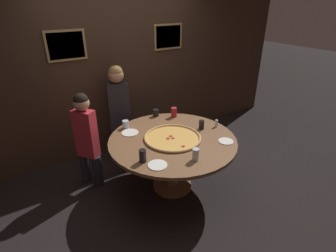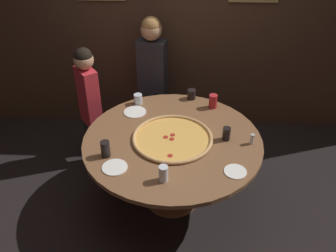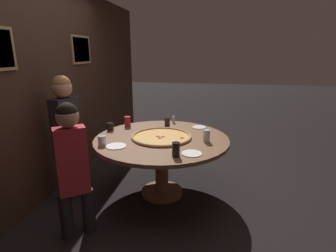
{
  "view_description": "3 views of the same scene",
  "coord_description": "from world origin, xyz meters",
  "px_view_note": "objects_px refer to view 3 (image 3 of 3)",
  "views": [
    {
      "loc": [
        -1.58,
        -2.38,
        2.32
      ],
      "look_at": [
        -0.07,
        -0.01,
        0.94
      ],
      "focal_mm": 28.0,
      "sensor_mm": 36.0,
      "label": 1
    },
    {
      "loc": [
        0.07,
        -2.65,
        2.73
      ],
      "look_at": [
        -0.04,
        0.05,
        0.84
      ],
      "focal_mm": 40.0,
      "sensor_mm": 36.0,
      "label": 2
    },
    {
      "loc": [
        -2.9,
        -0.59,
        1.72
      ],
      "look_at": [
        0.0,
        -0.08,
        0.89
      ],
      "focal_mm": 28.0,
      "sensor_mm": 36.0,
      "label": 3
    }
  ],
  "objects_px": {
    "giant_pizza": "(162,137)",
    "white_plate_beside_cup": "(116,146)",
    "drink_cup_centre_back": "(110,127)",
    "drink_cup_front_edge": "(167,122)",
    "drink_cup_beside_pizza": "(127,122)",
    "white_plate_left_side": "(199,127)",
    "drink_cup_far_right": "(176,150)",
    "drink_cup_near_right": "(207,136)",
    "white_plate_near_front": "(192,153)",
    "drink_cup_far_left": "(102,140)",
    "diner_far_right": "(67,131)",
    "diner_side_left": "(72,164)",
    "dining_table": "(162,148)",
    "condiment_shaker": "(173,119)"
  },
  "relations": [
    {
      "from": "drink_cup_beside_pizza",
      "to": "white_plate_left_side",
      "type": "bearing_deg",
      "value": -82.66
    },
    {
      "from": "giant_pizza",
      "to": "diner_side_left",
      "type": "bearing_deg",
      "value": 143.55
    },
    {
      "from": "white_plate_beside_cup",
      "to": "white_plate_left_side",
      "type": "bearing_deg",
      "value": -43.12
    },
    {
      "from": "drink_cup_front_edge",
      "to": "drink_cup_centre_back",
      "type": "distance_m",
      "value": 0.76
    },
    {
      "from": "drink_cup_near_right",
      "to": "white_plate_beside_cup",
      "type": "bearing_deg",
      "value": 109.03
    },
    {
      "from": "drink_cup_near_right",
      "to": "diner_side_left",
      "type": "xyz_separation_m",
      "value": [
        -0.83,
        1.18,
        -0.07
      ]
    },
    {
      "from": "drink_cup_far_left",
      "to": "white_plate_near_front",
      "type": "relative_size",
      "value": 0.51
    },
    {
      "from": "giant_pizza",
      "to": "drink_cup_front_edge",
      "type": "height_order",
      "value": "drink_cup_front_edge"
    },
    {
      "from": "drink_cup_near_right",
      "to": "drink_cup_far_right",
      "type": "bearing_deg",
      "value": 150.57
    },
    {
      "from": "white_plate_beside_cup",
      "to": "white_plate_near_front",
      "type": "bearing_deg",
      "value": -94.8
    },
    {
      "from": "drink_cup_near_right",
      "to": "white_plate_near_front",
      "type": "height_order",
      "value": "drink_cup_near_right"
    },
    {
      "from": "drink_cup_far_left",
      "to": "giant_pizza",
      "type": "bearing_deg",
      "value": -58.28
    },
    {
      "from": "drink_cup_front_edge",
      "to": "condiment_shaker",
      "type": "height_order",
      "value": "drink_cup_front_edge"
    },
    {
      "from": "drink_cup_far_left",
      "to": "diner_far_right",
      "type": "bearing_deg",
      "value": 77.09
    },
    {
      "from": "drink_cup_near_right",
      "to": "white_plate_beside_cup",
      "type": "relative_size",
      "value": 0.62
    },
    {
      "from": "drink_cup_near_right",
      "to": "white_plate_left_side",
      "type": "relative_size",
      "value": 0.76
    },
    {
      "from": "white_plate_near_front",
      "to": "white_plate_beside_cup",
      "type": "relative_size",
      "value": 0.94
    },
    {
      "from": "giant_pizza",
      "to": "diner_side_left",
      "type": "height_order",
      "value": "diner_side_left"
    },
    {
      "from": "drink_cup_front_edge",
      "to": "drink_cup_beside_pizza",
      "type": "xyz_separation_m",
      "value": [
        -0.09,
        0.53,
        0.01
      ]
    },
    {
      "from": "drink_cup_beside_pizza",
      "to": "diner_side_left",
      "type": "bearing_deg",
      "value": 175.4
    },
    {
      "from": "giant_pizza",
      "to": "white_plate_near_front",
      "type": "xyz_separation_m",
      "value": [
        -0.45,
        -0.4,
        -0.01
      ]
    },
    {
      "from": "dining_table",
      "to": "drink_cup_beside_pizza",
      "type": "relative_size",
      "value": 11.33
    },
    {
      "from": "drink_cup_centre_back",
      "to": "drink_cup_front_edge",
      "type": "bearing_deg",
      "value": -66.94
    },
    {
      "from": "drink_cup_far_left",
      "to": "drink_cup_beside_pizza",
      "type": "xyz_separation_m",
      "value": [
        0.75,
        -0.04,
        0.02
      ]
    },
    {
      "from": "drink_cup_near_right",
      "to": "white_plate_beside_cup",
      "type": "height_order",
      "value": "drink_cup_near_right"
    },
    {
      "from": "drink_cup_far_right",
      "to": "diner_far_right",
      "type": "xyz_separation_m",
      "value": [
        0.29,
        1.32,
        0.03
      ]
    },
    {
      "from": "white_plate_left_side",
      "to": "white_plate_beside_cup",
      "type": "bearing_deg",
      "value": 136.88
    },
    {
      "from": "drink_cup_beside_pizza",
      "to": "white_plate_left_side",
      "type": "height_order",
      "value": "drink_cup_beside_pizza"
    },
    {
      "from": "white_plate_left_side",
      "to": "diner_side_left",
      "type": "height_order",
      "value": "diner_side_left"
    },
    {
      "from": "giant_pizza",
      "to": "drink_cup_far_left",
      "type": "distance_m",
      "value": 0.69
    },
    {
      "from": "giant_pizza",
      "to": "drink_cup_centre_back",
      "type": "relative_size",
      "value": 7.12
    },
    {
      "from": "drink_cup_far_left",
      "to": "diner_far_right",
      "type": "xyz_separation_m",
      "value": [
        0.11,
        0.48,
        0.05
      ]
    },
    {
      "from": "drink_cup_far_left",
      "to": "diner_far_right",
      "type": "height_order",
      "value": "diner_far_right"
    },
    {
      "from": "drink_cup_centre_back",
      "to": "diner_far_right",
      "type": "distance_m",
      "value": 0.56
    },
    {
      "from": "drink_cup_far_right",
      "to": "diner_side_left",
      "type": "distance_m",
      "value": 0.97
    },
    {
      "from": "giant_pizza",
      "to": "drink_cup_front_edge",
      "type": "xyz_separation_m",
      "value": [
        0.47,
        0.02,
        0.05
      ]
    },
    {
      "from": "drink_cup_near_right",
      "to": "diner_side_left",
      "type": "bearing_deg",
      "value": 125.13
    },
    {
      "from": "giant_pizza",
      "to": "white_plate_beside_cup",
      "type": "height_order",
      "value": "giant_pizza"
    },
    {
      "from": "white_plate_near_front",
      "to": "white_plate_left_side",
      "type": "relative_size",
      "value": 1.14
    },
    {
      "from": "drink_cup_far_left",
      "to": "white_plate_beside_cup",
      "type": "relative_size",
      "value": 0.48
    },
    {
      "from": "drink_cup_front_edge",
      "to": "white_plate_near_front",
      "type": "relative_size",
      "value": 0.59
    },
    {
      "from": "drink_cup_centre_back",
      "to": "white_plate_left_side",
      "type": "distance_m",
      "value": 1.17
    },
    {
      "from": "diner_far_right",
      "to": "white_plate_left_side",
      "type": "bearing_deg",
      "value": 130.82
    },
    {
      "from": "drink_cup_centre_back",
      "to": "drink_cup_far_right",
      "type": "relative_size",
      "value": 0.7
    },
    {
      "from": "white_plate_beside_cup",
      "to": "drink_cup_beside_pizza",
      "type": "bearing_deg",
      "value": 9.27
    },
    {
      "from": "drink_cup_beside_pizza",
      "to": "diner_side_left",
      "type": "xyz_separation_m",
      "value": [
        -1.27,
        0.1,
        -0.07
      ]
    },
    {
      "from": "giant_pizza",
      "to": "diner_far_right",
      "type": "bearing_deg",
      "value": 103.35
    },
    {
      "from": "white_plate_beside_cup",
      "to": "drink_cup_front_edge",
      "type": "bearing_deg",
      "value": -25.48
    },
    {
      "from": "drink_cup_front_edge",
      "to": "drink_cup_beside_pizza",
      "type": "relative_size",
      "value": 0.87
    },
    {
      "from": "drink_cup_far_right",
      "to": "white_plate_left_side",
      "type": "bearing_deg",
      "value": -8.57
    }
  ]
}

